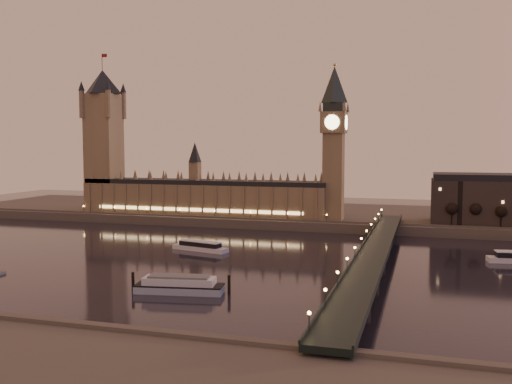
{
  "coord_description": "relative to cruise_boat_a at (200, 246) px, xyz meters",
  "views": [
    {
      "loc": [
        113.52,
        -258.89,
        56.14
      ],
      "look_at": [
        25.57,
        35.0,
        30.77
      ],
      "focal_mm": 40.0,
      "sensor_mm": 36.0,
      "label": 1
    }
  ],
  "objects": [
    {
      "name": "ground",
      "position": [
        0.95,
        -19.78,
        -2.27
      ],
      "size": [
        700.0,
        700.0,
        0.0
      ],
      "primitive_type": "plane",
      "color": "black",
      "rests_on": "ground"
    },
    {
      "name": "far_embankment",
      "position": [
        30.95,
        145.22,
        0.73
      ],
      "size": [
        560.0,
        130.0,
        6.0
      ],
      "primitive_type": "cube",
      "color": "#423D35",
      "rests_on": "ground"
    },
    {
      "name": "palace_of_westminster",
      "position": [
        -39.18,
        101.21,
        19.44
      ],
      "size": [
        180.0,
        26.62,
        52.0
      ],
      "color": "brown",
      "rests_on": "ground"
    },
    {
      "name": "victoria_tower",
      "position": [
        -119.05,
        101.22,
        63.52
      ],
      "size": [
        31.68,
        31.68,
        118.0
      ],
      "color": "brown",
      "rests_on": "ground"
    },
    {
      "name": "big_ben",
      "position": [
        54.94,
        101.21,
        61.68
      ],
      "size": [
        17.68,
        17.68,
        104.0
      ],
      "color": "brown",
      "rests_on": "ground"
    },
    {
      "name": "westminster_bridge",
      "position": [
        92.56,
        -19.78,
        3.24
      ],
      "size": [
        13.2,
        260.0,
        15.3
      ],
      "color": "black",
      "rests_on": "ground"
    },
    {
      "name": "bare_tree_0",
      "position": [
        130.37,
        89.22,
        14.07
      ],
      "size": [
        6.8,
        6.8,
        13.82
      ],
      "color": "black",
      "rests_on": "ground"
    },
    {
      "name": "bare_tree_1",
      "position": [
        145.0,
        89.22,
        14.07
      ],
      "size": [
        6.8,
        6.8,
        13.82
      ],
      "color": "black",
      "rests_on": "ground"
    },
    {
      "name": "bare_tree_2",
      "position": [
        159.64,
        89.22,
        14.07
      ],
      "size": [
        6.8,
        6.8,
        13.82
      ],
      "color": "black",
      "rests_on": "ground"
    },
    {
      "name": "cruise_boat_a",
      "position": [
        0.0,
        0.0,
        0.0
      ],
      "size": [
        32.97,
        14.62,
        5.16
      ],
      "rotation": [
        0.0,
        0.0,
        -0.25
      ],
      "color": "silver",
      "rests_on": "ground"
    },
    {
      "name": "moored_barge",
      "position": [
        25.45,
        -82.92,
        0.74
      ],
      "size": [
        38.4,
        14.63,
        7.12
      ],
      "rotation": [
        0.0,
        0.0,
        0.16
      ],
      "color": "#98A9C2",
      "rests_on": "ground"
    }
  ]
}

